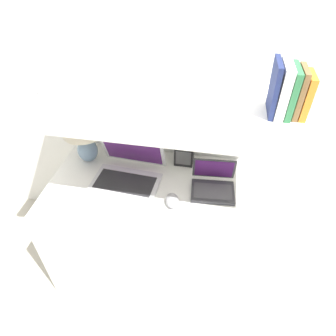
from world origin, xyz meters
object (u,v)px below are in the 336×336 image
book_green (291,91)px  book_brown (299,92)px  shelf_gadget (50,87)px  book_navy (274,88)px  laptop_small (213,185)px  book_orange (306,95)px  table_lamp (83,128)px  laptop_large (128,172)px  book_white (282,89)px  router_box (184,154)px  computer_mouse (172,201)px

book_green → book_brown: bearing=0.0°
shelf_gadget → book_navy: bearing=0.0°
laptop_small → book_orange: bearing=3.6°
table_lamp → book_brown: size_ratio=1.66×
laptop_large → book_white: bearing=1.5°
book_green → shelf_gadget: size_ratio=2.09×
router_box → book_orange: bearing=-19.2°
book_brown → book_orange: bearing=0.0°
laptop_large → book_brown: (0.77, 0.02, 0.55)m
book_green → table_lamp: bearing=174.3°
book_navy → shelf_gadget: book_navy is taller
table_lamp → computer_mouse: size_ratio=2.87×
book_brown → book_white: book_white is taller
book_brown → laptop_small: bearing=-176.0°
table_lamp → book_navy: book_navy is taller
book_green → book_orange: bearing=0.0°
laptop_large → laptop_small: laptop_large is taller
laptop_large → book_navy: size_ratio=1.70×
computer_mouse → book_brown: book_brown is taller
book_green → book_navy: book_navy is taller
book_green → book_white: bearing=180.0°
laptop_large → laptop_small: size_ratio=1.58×
computer_mouse → laptop_small: bearing=34.9°
router_box → book_green: 0.72m
book_brown → book_green: 0.03m
laptop_large → book_green: book_green is taller
book_white → book_navy: size_ratio=0.97×
book_green → book_navy: (-0.07, 0.00, 0.01)m
table_lamp → book_green: bearing=-5.7°
laptop_large → book_green: bearing=1.4°
laptop_small → book_brown: 0.63m
computer_mouse → book_navy: book_navy is taller
laptop_small → book_green: size_ratio=1.18×
table_lamp → laptop_large: table_lamp is taller
router_box → shelf_gadget: bearing=-164.4°
router_box → book_white: bearing=-23.2°
book_orange → book_brown: bearing=180.0°
laptop_small → book_orange: book_orange is taller
book_brown → book_green: (-0.03, 0.00, 0.00)m
book_brown → laptop_large: bearing=-178.6°
laptop_large → book_orange: (0.80, 0.02, 0.54)m
router_box → book_green: bearing=-21.5°
book_green → shelf_gadget: bearing=-180.0°
computer_mouse → table_lamp: bearing=154.8°
laptop_small → shelf_gadget: shelf_gadget is taller
computer_mouse → book_brown: size_ratio=0.58×
book_white → book_brown: bearing=0.0°
router_box → shelf_gadget: (-0.64, -0.18, 0.45)m
computer_mouse → book_brown: 0.78m
book_orange → book_green: book_green is taller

